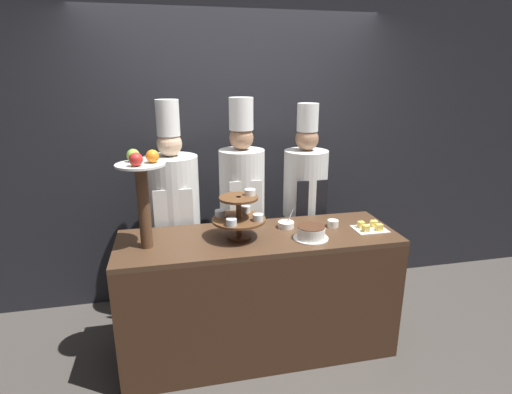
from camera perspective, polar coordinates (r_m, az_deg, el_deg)
ground_plane at (r=3.01m, az=1.86°, el=-24.24°), size 14.00×14.00×0.00m
wall_back at (r=3.55m, az=-2.97°, el=7.52°), size 10.00×0.06×2.80m
buffet_counter at (r=2.99m, az=0.42°, el=-13.68°), size 1.94×0.63×0.92m
tiered_stand at (r=2.69m, az=-2.41°, el=-2.53°), size 0.37×0.37×0.33m
fruit_pedestal at (r=2.56m, az=-15.93°, el=1.62°), size 0.30×0.30×0.63m
cake_round at (r=2.74m, az=7.85°, el=-5.07°), size 0.24×0.24×0.09m
cup_white at (r=2.98m, az=10.93°, el=-3.72°), size 0.08×0.08×0.05m
cake_square_tray at (r=3.00m, az=15.96°, el=-4.17°), size 0.23×0.18×0.05m
serving_bowl_far at (r=2.92m, az=4.32°, el=-3.94°), size 0.12×0.12×0.15m
chef_left at (r=3.23m, az=-11.69°, el=-1.81°), size 0.41×0.41×1.82m
chef_center_left at (r=3.27m, az=-2.00°, el=-0.52°), size 0.37×0.37×1.82m
chef_center_right at (r=3.41m, az=6.97°, el=-0.42°), size 0.37×0.37×1.77m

